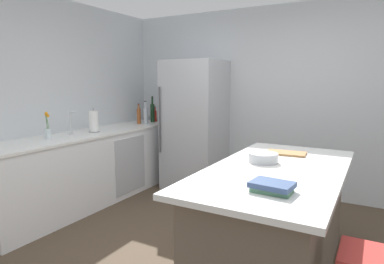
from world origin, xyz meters
TOP-DOWN VIEW (x-y plane):
  - wall_rear at (0.00, 2.25)m, footprint 6.00×0.10m
  - wall_left at (-2.45, 0.00)m, footprint 0.10×6.00m
  - counter_run_left at (-2.07, 0.65)m, footprint 0.69×2.93m
  - kitchen_island at (0.49, 0.11)m, footprint 0.97×1.93m
  - refrigerator at (-1.19, 1.84)m, footprint 0.80×0.76m
  - sink_faucet at (-2.12, 0.37)m, footprint 0.15×0.05m
  - flower_vase at (-2.10, 0.02)m, footprint 0.07×0.07m
  - paper_towel_roll at (-2.03, 0.66)m, footprint 0.14×0.14m
  - hot_sauce_bottle at (-2.03, 2.00)m, footprint 0.05×0.05m
  - wine_bottle at (-2.01, 1.91)m, footprint 0.07×0.07m
  - olive_oil_bottle at (-2.07, 1.80)m, footprint 0.06×0.06m
  - soda_bottle at (-2.00, 1.71)m, footprint 0.07×0.07m
  - vinegar_bottle at (-2.07, 1.62)m, footprint 0.06×0.06m
  - cookbook_stack at (0.61, -0.47)m, footprint 0.26×0.21m
  - mixing_bowl at (0.34, 0.23)m, footprint 0.24×0.24m
  - cutting_board at (0.43, 0.65)m, footprint 0.37×0.23m

SIDE VIEW (x-z plane):
  - kitchen_island at x=0.49m, z-range 0.01..0.91m
  - counter_run_left at x=-2.07m, z-range 0.00..0.92m
  - cutting_board at x=0.43m, z-range 0.90..0.92m
  - refrigerator at x=-1.19m, z-range 0.00..1.87m
  - cookbook_stack at x=0.61m, z-range 0.91..0.97m
  - mixing_bowl at x=0.34m, z-range 0.90..0.98m
  - hot_sauce_bottle at x=-2.03m, z-range 0.90..1.14m
  - flower_vase at x=-2.10m, z-range 0.87..1.18m
  - olive_oil_bottle at x=-2.07m, z-range 0.89..1.17m
  - vinegar_bottle at x=-2.07m, z-range 0.90..1.21m
  - paper_towel_roll at x=-2.03m, z-range 0.90..1.21m
  - soda_bottle at x=-2.00m, z-range 0.89..1.24m
  - sink_faucet at x=-2.12m, z-range 0.93..1.23m
  - wine_bottle at x=-2.01m, z-range 0.88..1.29m
  - wall_rear at x=0.00m, z-range 0.00..2.60m
  - wall_left at x=-2.45m, z-range 0.00..2.60m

